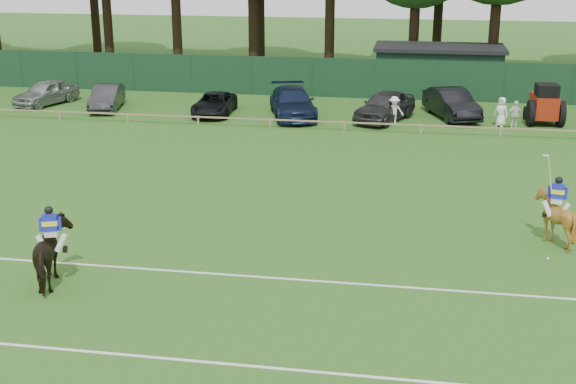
% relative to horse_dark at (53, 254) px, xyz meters
% --- Properties ---
extents(ground, '(160.00, 160.00, 0.00)m').
position_rel_horse_dark_xyz_m(ground, '(5.48, 2.45, -0.95)').
color(ground, '#1E4C14').
rests_on(ground, ground).
extents(horse_dark, '(1.71, 2.46, 1.90)m').
position_rel_horse_dark_xyz_m(horse_dark, '(0.00, 0.00, 0.00)').
color(horse_dark, black).
rests_on(horse_dark, ground).
extents(horse_chestnut, '(1.70, 1.84, 1.76)m').
position_rel_horse_dark_xyz_m(horse_chestnut, '(14.85, 5.77, -0.07)').
color(horse_chestnut, brown).
rests_on(horse_chestnut, ground).
extents(sedan_silver, '(3.13, 4.73, 1.50)m').
position_rel_horse_dark_xyz_m(sedan_silver, '(-12.19, 24.22, -0.20)').
color(sedan_silver, '#9EA1A3').
rests_on(sedan_silver, ground).
extents(sedan_grey, '(2.38, 4.57, 1.43)m').
position_rel_horse_dark_xyz_m(sedan_grey, '(-8.00, 23.52, -0.23)').
color(sedan_grey, '#2A2B2D').
rests_on(sedan_grey, ground).
extents(suv_black, '(2.27, 4.54, 1.24)m').
position_rel_horse_dark_xyz_m(suv_black, '(-1.32, 23.17, -0.33)').
color(suv_black, black).
rests_on(suv_black, ground).
extents(sedan_navy, '(3.76, 6.02, 1.63)m').
position_rel_horse_dark_xyz_m(sedan_navy, '(3.23, 23.36, -0.13)').
color(sedan_navy, '#111D37').
rests_on(sedan_navy, ground).
extents(hatch_grey, '(3.68, 5.22, 1.65)m').
position_rel_horse_dark_xyz_m(hatch_grey, '(8.44, 23.21, -0.12)').
color(hatch_grey, '#303032').
rests_on(hatch_grey, ground).
extents(estate_black, '(3.37, 5.28, 1.64)m').
position_rel_horse_dark_xyz_m(estate_black, '(12.13, 24.59, -0.13)').
color(estate_black, black).
rests_on(estate_black, ground).
extents(spectator_left, '(1.09, 0.72, 1.58)m').
position_rel_horse_dark_xyz_m(spectator_left, '(9.00, 22.21, -0.16)').
color(spectator_left, silver).
rests_on(spectator_left, ground).
extents(spectator_mid, '(0.98, 0.69, 1.55)m').
position_rel_horse_dark_xyz_m(spectator_mid, '(15.34, 22.25, -0.18)').
color(spectator_mid, white).
rests_on(spectator_mid, ground).
extents(spectator_right, '(0.94, 0.86, 1.61)m').
position_rel_horse_dark_xyz_m(spectator_right, '(14.70, 22.82, -0.15)').
color(spectator_right, white).
rests_on(spectator_right, ground).
extents(rider_dark, '(0.92, 0.53, 1.41)m').
position_rel_horse_dark_xyz_m(rider_dark, '(0.00, -0.01, 0.81)').
color(rider_dark, silver).
rests_on(rider_dark, ground).
extents(rider_chestnut, '(0.93, 0.67, 2.05)m').
position_rel_horse_dark_xyz_m(rider_chestnut, '(14.85, 5.76, 0.71)').
color(rider_chestnut, silver).
rests_on(rider_chestnut, ground).
extents(polo_ball, '(0.09, 0.09, 0.09)m').
position_rel_horse_dark_xyz_m(polo_ball, '(14.50, 4.23, -0.90)').
color(polo_ball, silver).
rests_on(polo_ball, ground).
extents(pitch_lines, '(60.00, 5.10, 0.01)m').
position_rel_horse_dark_xyz_m(pitch_lines, '(5.48, -1.05, -0.94)').
color(pitch_lines, silver).
rests_on(pitch_lines, ground).
extents(pitch_rail, '(62.10, 0.10, 0.50)m').
position_rel_horse_dark_xyz_m(pitch_rail, '(5.48, 20.45, -0.50)').
color(pitch_rail, '#997F5B').
rests_on(pitch_rail, ground).
extents(perimeter_fence, '(92.08, 0.08, 2.50)m').
position_rel_horse_dark_xyz_m(perimeter_fence, '(5.48, 29.45, 0.30)').
color(perimeter_fence, '#14351E').
rests_on(perimeter_fence, ground).
extents(utility_shed, '(8.40, 4.40, 3.04)m').
position_rel_horse_dark_xyz_m(utility_shed, '(11.48, 32.45, 0.59)').
color(utility_shed, '#14331E').
rests_on(utility_shed, ground).
extents(tree_row, '(96.00, 12.00, 21.00)m').
position_rel_horse_dark_xyz_m(tree_row, '(7.48, 37.45, -0.95)').
color(tree_row, '#26561C').
rests_on(tree_row, ground).
extents(tractor, '(1.94, 2.75, 2.25)m').
position_rel_horse_dark_xyz_m(tractor, '(17.06, 23.80, 0.11)').
color(tractor, maroon).
rests_on(tractor, ground).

